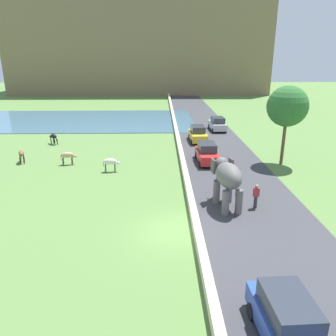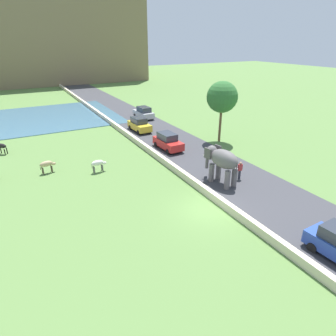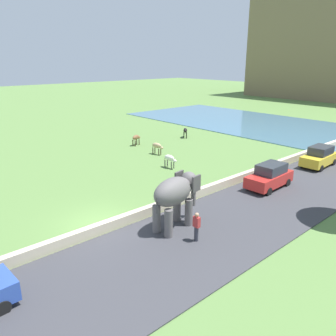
{
  "view_description": "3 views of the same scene",
  "coord_description": "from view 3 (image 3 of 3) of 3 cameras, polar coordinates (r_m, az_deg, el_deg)",
  "views": [
    {
      "loc": [
        -0.7,
        -16.08,
        9.15
      ],
      "look_at": [
        -0.21,
        6.64,
        1.41
      ],
      "focal_mm": 35.12,
      "sensor_mm": 36.0,
      "label": 1
    },
    {
      "loc": [
        -10.88,
        -14.18,
        11.09
      ],
      "look_at": [
        -0.38,
        5.14,
        1.31
      ],
      "focal_mm": 31.2,
      "sensor_mm": 36.0,
      "label": 2
    },
    {
      "loc": [
        15.83,
        -8.66,
        8.99
      ],
      "look_at": [
        -1.31,
        6.56,
        1.58
      ],
      "focal_mm": 36.25,
      "sensor_mm": 36.0,
      "label": 3
    }
  ],
  "objects": [
    {
      "name": "lake",
      "position": [
        52.25,
        12.92,
        7.59
      ],
      "size": [
        36.0,
        18.0,
        0.08
      ],
      "primitive_type": "cube",
      "color": "#426B84",
      "rests_on": "ground"
    },
    {
      "name": "person_beside_elephant",
      "position": [
        17.53,
        4.81,
        -9.76
      ],
      "size": [
        0.36,
        0.22,
        1.63
      ],
      "color": "#33333D",
      "rests_on": "ground"
    },
    {
      "name": "car_yellow",
      "position": [
        32.18,
        24.1,
        1.75
      ],
      "size": [
        1.91,
        4.06,
        1.8
      ],
      "color": "gold",
      "rests_on": "ground"
    },
    {
      "name": "cow_white",
      "position": [
        29.03,
        0.3,
        1.59
      ],
      "size": [
        1.4,
        0.51,
        1.15
      ],
      "color": "silver",
      "rests_on": "ground"
    },
    {
      "name": "cow_brown",
      "position": [
        36.96,
        -5.39,
        5.08
      ],
      "size": [
        0.81,
        1.41,
        1.15
      ],
      "color": "brown",
      "rests_on": "ground"
    },
    {
      "name": "elephant",
      "position": [
        18.37,
        1.29,
        -4.35
      ],
      "size": [
        1.79,
        3.56,
        2.99
      ],
      "color": "#605B5B",
      "rests_on": "ground"
    },
    {
      "name": "cow_tan",
      "position": [
        33.26,
        -1.84,
        3.7
      ],
      "size": [
        1.42,
        0.59,
        1.15
      ],
      "color": "tan",
      "rests_on": "ground"
    },
    {
      "name": "cow_black",
      "position": [
        40.54,
        2.92,
        6.28
      ],
      "size": [
        1.23,
        1.2,
        1.15
      ],
      "color": "black",
      "rests_on": "ground"
    },
    {
      "name": "car_red",
      "position": [
        25.57,
        16.71,
        -1.33
      ],
      "size": [
        1.9,
        4.05,
        1.8
      ],
      "color": "red",
      "rests_on": "ground"
    },
    {
      "name": "ground_plane",
      "position": [
        20.16,
        -11.68,
        -8.98
      ],
      "size": [
        220.0,
        220.0,
        0.0
      ],
      "primitive_type": "plane",
      "color": "#567A3D"
    },
    {
      "name": "barrier_wall",
      "position": [
        31.63,
        18.87,
        0.97
      ],
      "size": [
        0.4,
        110.0,
        0.6
      ],
      "primitive_type": "cube",
      "color": "beige",
      "rests_on": "ground"
    }
  ]
}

